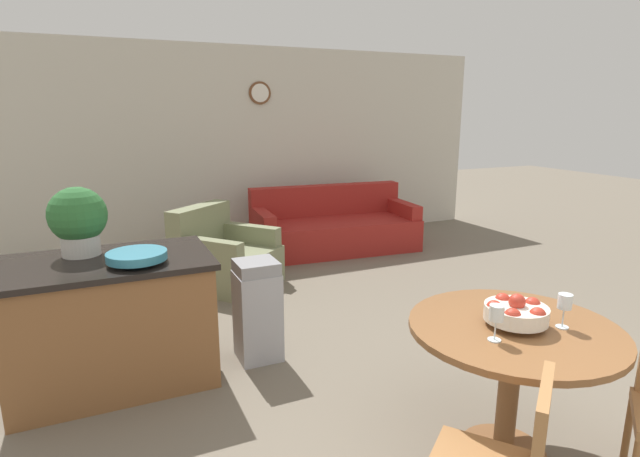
% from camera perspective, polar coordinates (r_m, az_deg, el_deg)
% --- Properties ---
extents(wall_back, '(8.00, 0.09, 2.70)m').
position_cam_1_polar(wall_back, '(7.02, -10.92, 9.06)').
color(wall_back, beige).
rests_on(wall_back, ground_plane).
extents(dining_table, '(1.08, 1.08, 0.77)m').
position_cam_1_polar(dining_table, '(2.88, 21.06, -13.51)').
color(dining_table, brown).
rests_on(dining_table, ground_plane).
extents(fruit_bowl, '(0.32, 0.32, 0.17)m').
position_cam_1_polar(fruit_bowl, '(2.77, 21.48, -8.87)').
color(fruit_bowl, silver).
rests_on(fruit_bowl, dining_table).
extents(wine_glass_left, '(0.07, 0.07, 0.18)m').
position_cam_1_polar(wine_glass_left, '(2.55, 19.51, -9.27)').
color(wine_glass_left, silver).
rests_on(wine_glass_left, dining_table).
extents(wine_glass_right, '(0.07, 0.07, 0.18)m').
position_cam_1_polar(wine_glass_right, '(2.83, 26.19, -7.67)').
color(wine_glass_right, silver).
rests_on(wine_glass_right, dining_table).
extents(kitchen_island, '(1.34, 0.83, 0.89)m').
position_cam_1_polar(kitchen_island, '(3.74, -22.58, -9.78)').
color(kitchen_island, brown).
rests_on(kitchen_island, ground_plane).
extents(teal_bowl, '(0.38, 0.38, 0.08)m').
position_cam_1_polar(teal_bowl, '(3.42, -20.20, -2.98)').
color(teal_bowl, teal).
rests_on(teal_bowl, kitchen_island).
extents(potted_plant, '(0.38, 0.38, 0.47)m').
position_cam_1_polar(potted_plant, '(3.73, -25.93, 0.99)').
color(potted_plant, beige).
rests_on(potted_plant, kitchen_island).
extents(trash_bin, '(0.31, 0.31, 0.77)m').
position_cam_1_polar(trash_bin, '(3.83, -7.16, -9.28)').
color(trash_bin, '#9E9EA3').
rests_on(trash_bin, ground_plane).
extents(couch, '(2.22, 1.12, 0.84)m').
position_cam_1_polar(couch, '(6.77, 1.58, 0.01)').
color(couch, maroon).
rests_on(couch, ground_plane).
extents(armchair, '(1.23, 1.24, 0.85)m').
position_cam_1_polar(armchair, '(5.48, -10.92, -3.44)').
color(armchair, '#7A7F5B').
rests_on(armchair, ground_plane).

